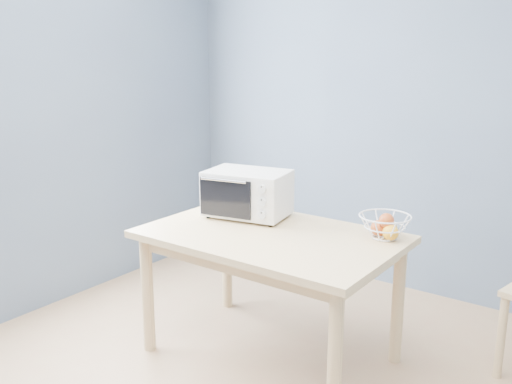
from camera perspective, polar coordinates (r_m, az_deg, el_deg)
The scene contains 4 objects.
room at distance 2.20m, azimuth -3.26°, elevation 2.35°, with size 4.01×4.51×2.61m.
dining_table at distance 3.22m, azimuth 1.47°, elevation -5.86°, with size 1.40×0.90×0.75m.
toaster_oven at distance 3.48m, azimuth -1.16°, elevation -0.04°, with size 0.54×0.44×0.29m.
fruit_basket at distance 3.16m, azimuth 12.84°, elevation -3.30°, with size 0.29×0.29×0.14m.
Camera 1 is at (1.37, -1.67, 1.74)m, focal length 40.00 mm.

